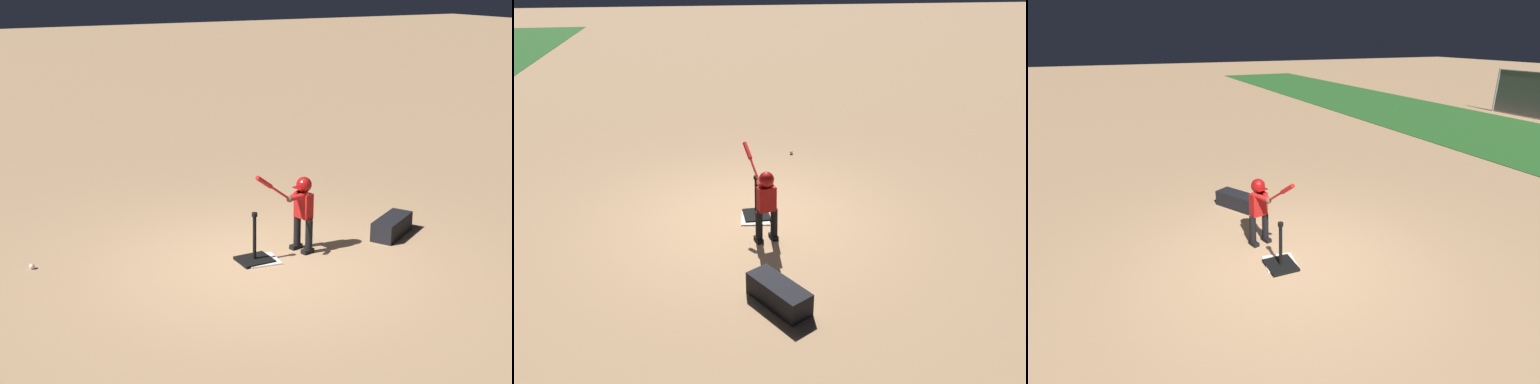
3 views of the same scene
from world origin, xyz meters
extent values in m
plane|color=tan|center=(0.00, 0.00, 0.00)|extent=(90.00, 90.00, 0.00)
cube|color=white|center=(-0.05, -0.11, 0.01)|extent=(0.50, 0.50, 0.02)
cube|color=black|center=(0.04, -0.14, 0.02)|extent=(0.44, 0.40, 0.04)
cylinder|color=black|center=(0.04, -0.14, 0.34)|extent=(0.05, 0.05, 0.60)
cylinder|color=black|center=(0.04, -0.14, 0.66)|extent=(0.08, 0.08, 0.05)
cylinder|color=black|center=(-0.76, -0.06, 0.24)|extent=(0.12, 0.12, 0.48)
cube|color=black|center=(-0.74, -0.06, 0.03)|extent=(0.20, 0.13, 0.06)
cylinder|color=black|center=(-0.71, -0.29, 0.24)|extent=(0.12, 0.12, 0.48)
cube|color=black|center=(-0.69, -0.28, 0.03)|extent=(0.20, 0.13, 0.06)
cube|color=red|center=(-0.74, -0.17, 0.66)|extent=(0.19, 0.28, 0.36)
sphere|color=brown|center=(-0.74, -0.17, 0.94)|extent=(0.18, 0.18, 0.18)
sphere|color=maroon|center=(-0.74, -0.17, 0.95)|extent=(0.21, 0.21, 0.21)
cube|color=maroon|center=(-0.65, -0.15, 0.93)|extent=(0.14, 0.18, 0.01)
cylinder|color=red|center=(-0.62, -0.10, 0.82)|extent=(0.29, 0.09, 0.10)
cylinder|color=red|center=(-0.60, -0.18, 0.82)|extent=(0.29, 0.21, 0.10)
sphere|color=brown|center=(-0.48, -0.11, 0.81)|extent=(0.09, 0.09, 0.09)
cylinder|color=red|center=(-0.20, -0.05, 1.00)|extent=(0.57, 0.16, 0.42)
cylinder|color=red|center=(-0.03, -0.01, 1.13)|extent=(0.28, 0.12, 0.22)
cylinder|color=black|center=(-0.49, -0.12, 0.80)|extent=(0.05, 0.06, 0.05)
sphere|color=white|center=(2.73, -1.27, 0.04)|extent=(0.07, 0.07, 0.07)
cube|color=black|center=(-2.21, -0.07, 0.14)|extent=(0.89, 0.70, 0.28)
camera|label=1|loc=(4.17, 7.68, 3.70)|focal=50.00mm
camera|label=2|loc=(-6.89, 0.84, 3.61)|focal=35.00mm
camera|label=3|loc=(4.51, -2.03, 3.04)|focal=28.00mm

